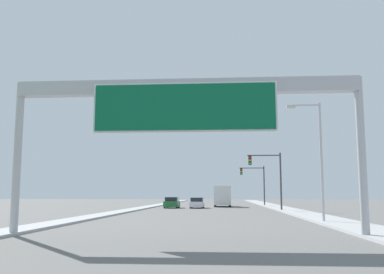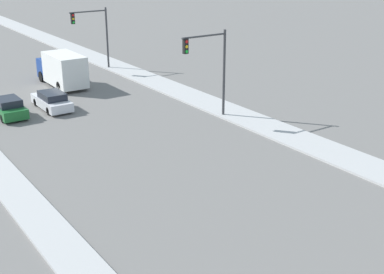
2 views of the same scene
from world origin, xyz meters
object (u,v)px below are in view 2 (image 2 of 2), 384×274
(car_near_right, at_px, (8,108))
(traffic_light_mid_block, at_px, (96,29))
(truck_box_primary, at_px, (62,69))
(traffic_light_near_intersection, at_px, (212,62))
(car_near_left, at_px, (52,101))

(car_near_right, height_order, traffic_light_mid_block, traffic_light_mid_block)
(truck_box_primary, distance_m, traffic_light_mid_block, 7.44)
(truck_box_primary, height_order, traffic_light_near_intersection, traffic_light_near_intersection)
(car_near_right, height_order, truck_box_primary, truck_box_primary)
(traffic_light_near_intersection, bearing_deg, traffic_light_mid_block, 90.25)
(truck_box_primary, relative_size, traffic_light_near_intersection, 1.06)
(car_near_left, relative_size, traffic_light_near_intersection, 0.71)
(car_near_left, bearing_deg, truck_box_primary, 61.37)
(truck_box_primary, bearing_deg, car_near_left, -118.63)
(truck_box_primary, bearing_deg, traffic_light_near_intersection, -70.50)
(car_near_left, height_order, traffic_light_near_intersection, traffic_light_near_intersection)
(traffic_light_near_intersection, bearing_deg, truck_box_primary, 109.50)
(traffic_light_near_intersection, bearing_deg, car_near_right, 143.27)
(car_near_left, bearing_deg, traffic_light_near_intersection, -45.89)
(car_near_left, relative_size, truck_box_primary, 0.67)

